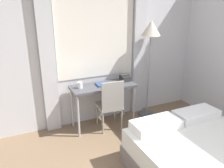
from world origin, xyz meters
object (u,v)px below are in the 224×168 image
Objects in this scene: standing_lamp at (151,37)px; mug at (80,85)px; book at (104,84)px; telephone at (125,78)px; desk_chair at (111,103)px; desk at (103,89)px.

mug is (-1.33, 0.01, -0.71)m from standing_lamp.
telephone is at bearing 6.29° from book.
desk_chair is at bearing -78.10° from book.
standing_lamp is 0.86m from telephone.
desk_chair is at bearing -24.76° from mug.
mug reaches higher than desk.
desk is 0.42m from mug.
desk_chair is (0.05, -0.19, -0.19)m from desk.
desk_chair is 3.45× the size of book.
telephone is 0.45m from book.
telephone is at bearing 174.58° from standing_lamp.
desk_chair is 4.94× the size of telephone.
mug is at bearing -177.67° from telephone.
standing_lamp is at bearing -5.42° from telephone.
desk_chair is at bearing -148.49° from telephone.
book is (-0.04, 0.20, 0.28)m from desk_chair.
desk_chair is 0.57m from telephone.
desk is 1.26m from standing_lamp.
book is 0.42m from mug.
book is at bearing -173.71° from telephone.
desk is at bearing -149.23° from book.
desk_chair is 1.37m from standing_lamp.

